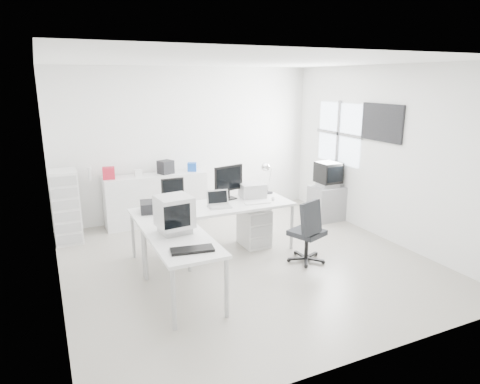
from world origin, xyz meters
name	(u,v)px	position (x,y,z in m)	size (l,w,h in m)	color
floor	(246,261)	(0.00, 0.00, 0.00)	(5.00, 5.00, 0.01)	beige
ceiling	(247,61)	(0.00, 0.00, 2.80)	(5.00, 5.00, 0.01)	white
back_wall	(189,143)	(0.00, 2.50, 1.40)	(5.00, 0.02, 2.80)	white
left_wall	(49,186)	(-2.50, 0.00, 1.40)	(0.02, 5.00, 2.80)	white
right_wall	(385,154)	(2.50, 0.00, 1.40)	(0.02, 5.00, 2.80)	white
window	(339,134)	(2.48, 1.20, 1.60)	(0.02, 1.20, 1.10)	white
wall_picture	(382,123)	(2.47, 0.10, 1.90)	(0.04, 0.90, 0.60)	black
main_desk	(214,230)	(-0.30, 0.48, 0.38)	(2.40, 0.80, 0.75)	silver
side_desk	(182,268)	(-1.15, -0.62, 0.38)	(0.70, 1.40, 0.75)	silver
drawer_pedestal	(254,227)	(0.40, 0.53, 0.30)	(0.40, 0.50, 0.60)	silver
inkjet_printer	(156,206)	(-1.15, 0.58, 0.82)	(0.42, 0.33, 0.15)	black
lcd_monitor_small	(173,192)	(-0.85, 0.73, 0.96)	(0.33, 0.19, 0.42)	black
lcd_monitor_large	(229,182)	(0.05, 0.73, 1.02)	(0.52, 0.21, 0.54)	black
laptop	(219,200)	(-0.25, 0.38, 0.86)	(0.33, 0.34, 0.22)	#B7B7BA
white_keyboard	(257,203)	(0.35, 0.33, 0.76)	(0.39, 0.12, 0.02)	silver
white_mouse	(273,198)	(0.65, 0.38, 0.78)	(0.06, 0.06, 0.06)	silver
laser_printer	(252,190)	(0.45, 0.70, 0.86)	(0.39, 0.33, 0.22)	#A1A1A1
desk_lamp	(269,179)	(0.80, 0.78, 0.99)	(0.16, 0.16, 0.47)	silver
crt_monitor	(174,214)	(-1.15, -0.37, 0.98)	(0.41, 0.41, 0.47)	#B7B7BA
black_keyboard	(192,250)	(-1.15, -1.02, 0.77)	(0.47, 0.19, 0.03)	black
office_chair	(307,230)	(0.80, -0.36, 0.48)	(0.56, 0.56, 0.97)	#26272B
tv_cabinet	(327,203)	(2.22, 1.10, 0.32)	(0.59, 0.48, 0.64)	gray
crt_tv	(328,175)	(2.22, 1.10, 0.86)	(0.50, 0.48, 0.45)	black
sideboard	(156,199)	(-0.74, 2.24, 0.46)	(1.83, 0.46, 0.92)	silver
clutter_box_a	(109,173)	(-1.54, 2.24, 1.02)	(0.20, 0.18, 0.20)	#B1192C
clutter_box_b	(138,173)	(-1.04, 2.24, 0.98)	(0.12, 0.10, 0.12)	silver
clutter_box_c	(166,167)	(-0.54, 2.24, 1.04)	(0.24, 0.22, 0.24)	black
clutter_box_d	(192,167)	(-0.04, 2.24, 1.00)	(0.16, 0.14, 0.16)	#184AAA
clutter_bottle	(90,174)	(-1.84, 2.28, 1.03)	(0.07, 0.07, 0.22)	silver
filing_cabinet	(66,207)	(-2.28, 1.94, 0.59)	(0.42, 0.50, 1.19)	silver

